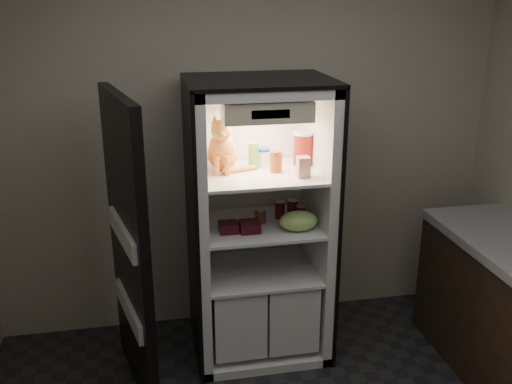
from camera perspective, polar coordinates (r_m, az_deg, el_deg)
room_shell at (r=2.28m, az=7.09°, el=0.24°), size 3.60×3.60×3.60m
refrigerator at (r=3.83m, az=0.18°, el=-4.87°), size 0.90×0.72×1.88m
fridge_door at (r=3.48m, az=-12.57°, el=-5.74°), size 0.25×0.86×1.85m
tabby_cat at (r=3.60m, az=-3.39°, el=4.33°), size 0.32×0.37×0.38m
parmesan_shaker at (r=3.65m, az=-0.25°, el=3.66°), size 0.07×0.07×0.17m
mayo_tub at (r=3.72m, az=0.72°, el=3.51°), size 0.08×0.08×0.12m
salsa_jar at (r=3.59m, az=2.03°, el=3.06°), size 0.08×0.08×0.14m
pepper_jar at (r=3.75m, az=4.76°, el=4.38°), size 0.13×0.13×0.22m
cream_carton at (r=3.50m, az=4.75°, el=2.51°), size 0.07×0.07×0.13m
soda_can_a at (r=3.79m, az=2.41°, el=-1.79°), size 0.06×0.06×0.12m
soda_can_b at (r=3.78m, az=3.68°, el=-1.74°), size 0.07×0.07×0.14m
soda_can_c at (r=3.72m, az=4.53°, el=-2.25°), size 0.07×0.07×0.12m
condiment_jar at (r=3.72m, az=0.44°, el=-2.34°), size 0.07×0.07×0.10m
grape_bag at (r=3.61m, az=4.25°, el=-2.90°), size 0.25×0.18×0.12m
berry_box_left at (r=3.59m, az=-2.78°, el=-3.53°), size 0.12×0.12×0.06m
berry_box_right at (r=3.59m, az=-0.65°, el=-3.48°), size 0.13×0.13×0.06m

